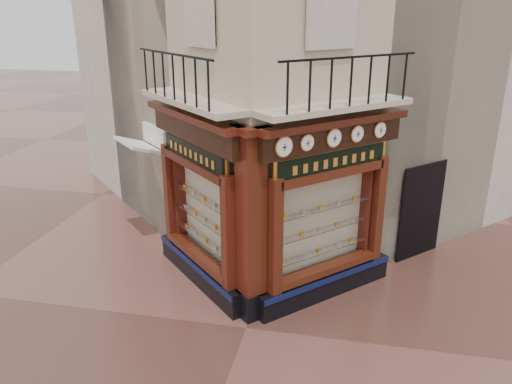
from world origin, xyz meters
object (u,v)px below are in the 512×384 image
(clock_e, at_px, (380,130))
(clock_d, at_px, (357,134))
(clock_b, at_px, (307,143))
(signboard_left, at_px, (194,153))
(clock_a, at_px, (284,147))
(awning, at_px, (146,240))
(clock_c, at_px, (334,138))
(corner_pilaster, at_px, (251,228))
(signboard_right, at_px, (333,161))

(clock_e, bearing_deg, clock_d, -180.00)
(clock_b, height_order, clock_e, clock_e)
(clock_b, relative_size, signboard_left, 0.16)
(clock_a, relative_size, awning, 0.28)
(clock_c, distance_m, clock_d, 0.62)
(clock_a, height_order, clock_c, clock_a)
(clock_e, bearing_deg, clock_c, -180.00)
(clock_a, bearing_deg, corner_pilaster, 135.26)
(clock_d, height_order, signboard_right, clock_d)
(awning, relative_size, signboard_right, 0.67)
(clock_c, xyz_separation_m, signboard_right, (0.01, 0.16, -0.52))
(clock_e, height_order, awning, clock_e)
(awning, bearing_deg, clock_e, -145.86)
(clock_d, bearing_deg, clock_b, -180.00)
(clock_b, distance_m, clock_c, 0.66)
(clock_d, bearing_deg, signboard_left, 139.67)
(signboard_left, distance_m, signboard_right, 2.92)
(corner_pilaster, bearing_deg, clock_c, -14.66)
(signboard_left, relative_size, signboard_right, 0.96)
(corner_pilaster, distance_m, clock_a, 1.78)
(corner_pilaster, bearing_deg, clock_d, -10.76)
(corner_pilaster, height_order, clock_d, corner_pilaster)
(clock_d, bearing_deg, clock_a, -180.00)
(corner_pilaster, bearing_deg, awning, 96.24)
(signboard_left, bearing_deg, clock_b, -149.44)
(clock_a, distance_m, clock_e, 2.46)
(clock_c, distance_m, awning, 6.53)
(clock_a, xyz_separation_m, awning, (-4.19, 2.88, -3.62))
(clock_d, xyz_separation_m, signboard_right, (-0.43, -0.27, -0.52))
(corner_pilaster, distance_m, signboard_left, 2.12)
(clock_d, relative_size, signboard_left, 0.17)
(clock_d, bearing_deg, awning, 118.79)
(corner_pilaster, relative_size, signboard_right, 1.88)
(clock_d, distance_m, clock_e, 0.64)
(clock_a, xyz_separation_m, clock_e, (1.74, 1.74, -0.00))
(corner_pilaster, height_order, clock_b, corner_pilaster)
(clock_b, relative_size, signboard_right, 0.15)
(clock_e, height_order, signboard_right, clock_e)
(clock_a, relative_size, clock_d, 1.14)
(clock_b, distance_m, clock_e, 1.92)
(clock_a, xyz_separation_m, clock_c, (0.85, 0.85, 0.00))
(clock_b, height_order, signboard_right, clock_b)
(clock_b, bearing_deg, clock_e, 0.00)
(clock_c, distance_m, clock_e, 1.26)
(clock_b, relative_size, awning, 0.23)
(clock_b, relative_size, clock_d, 0.94)
(clock_b, height_order, clock_d, clock_d)
(clock_c, bearing_deg, signboard_right, 43.21)
(clock_a, bearing_deg, awning, 100.54)
(corner_pilaster, distance_m, clock_e, 3.37)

